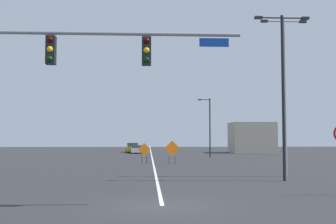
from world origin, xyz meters
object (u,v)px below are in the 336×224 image
traffic_signal_assembly (50,67)px  street_lamp_mid_left (283,84)px  street_lamp_mid_right (285,86)px  construction_sign_median_near (172,149)px  car_yellow_far (133,148)px  construction_sign_left_shoulder (144,151)px  street_lamp_far_left (209,125)px  car_white_passing (137,149)px

traffic_signal_assembly → street_lamp_mid_left: bearing=35.7°
street_lamp_mid_left → street_lamp_mid_right: (0.89, 2.35, 0.22)m
construction_sign_median_near → car_yellow_far: bearing=98.8°
street_lamp_mid_right → construction_sign_left_shoulder: (-8.95, 13.47, -4.53)m
street_lamp_mid_left → construction_sign_left_shoulder: (-8.06, 15.82, -4.31)m
street_lamp_mid_left → street_lamp_mid_right: bearing=69.2°
traffic_signal_assembly → street_lamp_mid_left: 13.91m
street_lamp_far_left → car_white_passing: bearing=125.4°
street_lamp_far_left → car_yellow_far: (-9.92, 16.73, -3.27)m
construction_sign_left_shoulder → street_lamp_far_left: bearing=55.6°
street_lamp_mid_left → street_lamp_mid_right: street_lamp_mid_right is taller
car_white_passing → construction_sign_left_shoulder: bearing=-87.1°
construction_sign_left_shoulder → car_white_passing: (-1.23, 24.26, -0.63)m
street_lamp_mid_left → car_white_passing: street_lamp_mid_left is taller
construction_sign_median_near → car_yellow_far: (-4.60, 29.62, -0.65)m
construction_sign_left_shoulder → car_yellow_far: 28.29m
street_lamp_far_left → traffic_signal_assembly: bearing=-107.4°
car_yellow_far → traffic_signal_assembly: bearing=-91.3°
street_lamp_mid_left → street_lamp_mid_right: size_ratio=0.95×
street_lamp_far_left → construction_sign_left_shoulder: (-7.86, -11.48, -2.79)m
street_lamp_mid_left → car_yellow_far: size_ratio=2.27×
street_lamp_far_left → construction_sign_left_shoulder: 14.19m
traffic_signal_assembly → street_lamp_mid_right: (12.19, 10.46, 0.70)m
street_lamp_mid_left → street_lamp_far_left: street_lamp_mid_left is taller
traffic_signal_assembly → car_white_passing: bearing=87.6°
traffic_signal_assembly → street_lamp_mid_left: street_lamp_mid_left is taller
street_lamp_far_left → car_white_passing: 16.04m
car_yellow_far → car_white_passing: car_yellow_far is taller
traffic_signal_assembly → car_yellow_far: 52.33m
street_lamp_far_left → car_yellow_far: street_lamp_far_left is taller
car_white_passing → traffic_signal_assembly: bearing=-92.4°
street_lamp_mid_left → car_white_passing: (-9.29, 40.08, -4.94)m
traffic_signal_assembly → construction_sign_median_near: 23.54m
car_yellow_far → car_white_passing: bearing=-78.2°
construction_sign_median_near → car_white_passing: (-3.77, 25.66, -0.79)m
construction_sign_left_shoulder → car_yellow_far: construction_sign_left_shoulder is taller
car_yellow_far → street_lamp_mid_right: bearing=-75.2°
street_lamp_mid_right → construction_sign_median_near: size_ratio=4.63×
street_lamp_mid_right → car_yellow_far: size_ratio=2.39×
construction_sign_median_near → car_white_passing: 25.95m
traffic_signal_assembly → street_lamp_far_left: bearing=72.6°
construction_sign_left_shoulder → car_yellow_far: (-2.06, 28.21, -0.48)m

